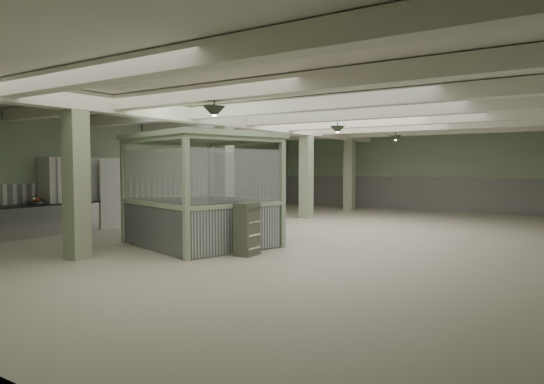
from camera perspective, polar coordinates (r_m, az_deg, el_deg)
The scene contains 28 objects.
floor at distance 14.16m, azimuth 4.91°, elevation -5.07°, with size 20.00×20.00×0.00m, color beige.
ceiling at distance 14.11m, azimuth 4.97°, elevation 9.56°, with size 14.00×20.00×0.02m, color silver.
wall_back at distance 23.30m, azimuth 16.75°, elevation 2.42°, with size 14.00×0.02×3.60m, color #9CB38F.
wall_left at distance 18.42m, azimuth -14.60°, elevation 2.33°, with size 0.02×20.00×3.60m, color #9CB38F.
wainscot_left at distance 18.44m, azimuth -14.50°, elevation -0.93°, with size 0.05×19.90×1.50m, color white.
wainscot_back at distance 23.31m, azimuth 16.70°, elevation -0.16°, with size 13.90×0.05×1.50m, color white.
girder at distance 15.43m, azimuth -3.30°, elevation 8.18°, with size 0.45×19.90×0.40m, color white.
beam_a at distance 8.37m, azimuth -20.98°, elevation 12.68°, with size 13.90×0.35×0.32m, color white.
beam_b at distance 10.02m, azimuth -9.05°, elevation 11.20°, with size 13.90×0.35×0.32m, color white.
beam_c at distance 11.97m, azimuth -0.83°, elevation 9.89°, with size 13.90×0.35×0.32m, color white.
beam_d at distance 14.09m, azimuth 4.97°, elevation 8.84°, with size 13.90×0.35×0.32m, color white.
beam_e at distance 16.33m, azimuth 9.19°, elevation 8.01°, with size 13.90×0.35×0.32m, color white.
beam_f at distance 18.63m, azimuth 12.38°, elevation 7.35°, with size 13.90×0.35×0.32m, color white.
beam_g at distance 20.97m, azimuth 14.85°, elevation 6.83°, with size 13.90×0.35×0.32m, color white.
column_a at distance 11.15m, azimuth -22.05°, elevation 1.83°, with size 0.42×0.42×3.60m, color #A0AE8C.
column_b at distance 14.58m, azimuth -5.64°, elevation 2.26°, with size 0.42×0.42×3.60m, color #A0AE8C.
column_c at distance 18.73m, azimuth 4.05°, elevation 2.43°, with size 0.42×0.42×3.60m, color #A0AE8C.
column_d at distance 22.30m, azimuth 9.10°, elevation 2.49°, with size 0.42×0.42×3.60m, color #A0AE8C.
pendant_front at distance 9.65m, azimuth -6.81°, elevation 9.32°, with size 0.44×0.44×0.22m, color #2B3629.
pendant_mid at distance 14.28m, azimuth 7.70°, elevation 7.25°, with size 0.44×0.44×0.22m, color #2B3629.
pendant_back at distance 18.90m, azimuth 14.33°, elevation 6.14°, with size 0.44×0.44×0.22m, color #2B3629.
prep_counter at distance 15.34m, azimuth -26.53°, elevation -3.02°, with size 0.87×5.01×0.91m.
pitcher_near at distance 15.45m, azimuth -26.29°, elevation -0.74°, with size 0.22×0.25×0.32m, color #B2B2B7, non-canonical shape.
pitcher_far at distance 16.09m, azimuth -22.24°, elevation -0.56°, with size 0.20×0.23×0.30m, color #B2B2B7, non-canonical shape.
veg_colander at distance 15.48m, azimuth -25.94°, elevation -0.96°, with size 0.43×0.43×0.20m, color #434348, non-canonical shape.
walkin_cooler at distance 16.30m, azimuth -21.39°, elevation -0.09°, with size 0.87×2.54×2.33m.
guard_booth at distance 12.34m, azimuth -8.42°, elevation 2.42°, with size 4.15×3.79×2.80m.
filing_cabinet at distance 10.87m, azimuth -2.96°, elevation -4.38°, with size 0.38×0.54×1.18m, color #616655.
Camera 1 is at (6.68, -12.32, 1.98)m, focal length 32.00 mm.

